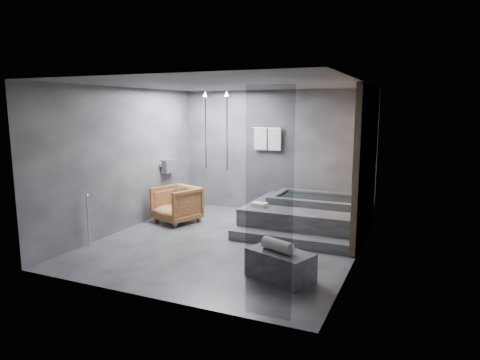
% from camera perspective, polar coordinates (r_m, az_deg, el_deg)
% --- Properties ---
extents(room, '(5.00, 5.04, 2.82)m').
position_cam_1_polar(room, '(7.57, 1.92, 4.49)').
color(room, '#28282A').
rests_on(room, ground).
extents(tub_deck, '(2.20, 2.00, 0.50)m').
position_cam_1_polar(tub_deck, '(8.75, 8.83, -4.76)').
color(tub_deck, '#2D2D2F').
rests_on(tub_deck, ground).
extents(tub_step, '(2.20, 0.36, 0.18)m').
position_cam_1_polar(tub_step, '(7.70, 6.50, -7.95)').
color(tub_step, '#2D2D2F').
rests_on(tub_step, ground).
extents(concrete_bench, '(1.04, 0.80, 0.41)m').
position_cam_1_polar(concrete_bench, '(6.19, 5.37, -11.23)').
color(concrete_bench, '#2E2E30').
rests_on(concrete_bench, ground).
extents(driftwood_chair, '(1.05, 1.07, 0.76)m').
position_cam_1_polar(driftwood_chair, '(9.17, -8.45, -3.23)').
color(driftwood_chair, '#4F2B13').
rests_on(driftwood_chair, ground).
extents(rolled_towel, '(0.51, 0.34, 0.17)m').
position_cam_1_polar(rolled_towel, '(6.09, 5.04, -8.67)').
color(rolled_towel, silver).
rests_on(rolled_towel, concrete_bench).
extents(deck_towel, '(0.30, 0.23, 0.08)m').
position_cam_1_polar(deck_towel, '(8.36, 2.63, -3.30)').
color(deck_towel, white).
rests_on(deck_towel, tub_deck).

